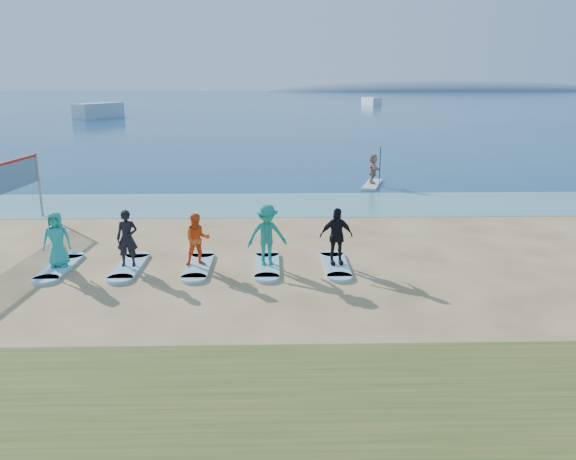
{
  "coord_description": "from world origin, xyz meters",
  "views": [
    {
      "loc": [
        -0.56,
        -13.49,
        5.21
      ],
      "look_at": [
        -0.16,
        2.0,
        1.1
      ],
      "focal_mm": 35.0,
      "sensor_mm": 36.0,
      "label": 1
    }
  ],
  "objects_px": {
    "student_3": "(267,235)",
    "paddleboard": "(372,184)",
    "boat_offshore_b": "(371,105)",
    "surfboard_0": "(60,267)",
    "student_0": "(57,239)",
    "surfboard_2": "(198,266)",
    "student_4": "(336,236)",
    "student_2": "(197,240)",
    "surfboard_1": "(129,267)",
    "student_1": "(127,238)",
    "surfboard_4": "(335,265)",
    "boat_offshore_a": "(99,118)",
    "surfboard_3": "(267,266)",
    "paddleboarder": "(373,169)"
  },
  "relations": [
    {
      "from": "boat_offshore_a",
      "to": "student_4",
      "type": "distance_m",
      "value": 74.64
    },
    {
      "from": "boat_offshore_b",
      "to": "surfboard_4",
      "type": "bearing_deg",
      "value": -114.01
    },
    {
      "from": "surfboard_1",
      "to": "surfboard_3",
      "type": "xyz_separation_m",
      "value": [
        3.97,
        0.0,
        0.0
      ]
    },
    {
      "from": "student_0",
      "to": "student_3",
      "type": "bearing_deg",
      "value": -6.39
    },
    {
      "from": "surfboard_1",
      "to": "surfboard_3",
      "type": "distance_m",
      "value": 3.97
    },
    {
      "from": "student_2",
      "to": "student_1",
      "type": "bearing_deg",
      "value": 166.51
    },
    {
      "from": "surfboard_2",
      "to": "student_1",
      "type": "bearing_deg",
      "value": 180.0
    },
    {
      "from": "surfboard_2",
      "to": "surfboard_3",
      "type": "relative_size",
      "value": 1.0
    },
    {
      "from": "surfboard_2",
      "to": "surfboard_3",
      "type": "distance_m",
      "value": 1.99
    },
    {
      "from": "student_2",
      "to": "student_3",
      "type": "distance_m",
      "value": 1.99
    },
    {
      "from": "student_2",
      "to": "surfboard_0",
      "type": "bearing_deg",
      "value": 166.51
    },
    {
      "from": "student_4",
      "to": "paddleboard",
      "type": "bearing_deg",
      "value": 67.42
    },
    {
      "from": "student_3",
      "to": "student_4",
      "type": "height_order",
      "value": "student_3"
    },
    {
      "from": "boat_offshore_a",
      "to": "student_2",
      "type": "height_order",
      "value": "student_2"
    },
    {
      "from": "boat_offshore_b",
      "to": "student_2",
      "type": "relative_size",
      "value": 4.44
    },
    {
      "from": "student_4",
      "to": "surfboard_4",
      "type": "bearing_deg",
      "value": 81.73
    },
    {
      "from": "surfboard_0",
      "to": "student_2",
      "type": "height_order",
      "value": "student_2"
    },
    {
      "from": "student_3",
      "to": "paddleboard",
      "type": "bearing_deg",
      "value": 54.79
    },
    {
      "from": "student_1",
      "to": "surfboard_2",
      "type": "distance_m",
      "value": 2.16
    },
    {
      "from": "student_4",
      "to": "boat_offshore_b",
      "type": "bearing_deg",
      "value": 71.57
    },
    {
      "from": "surfboard_1",
      "to": "boat_offshore_a",
      "type": "bearing_deg",
      "value": 107.19
    },
    {
      "from": "student_1",
      "to": "student_4",
      "type": "height_order",
      "value": "student_4"
    },
    {
      "from": "paddleboarder",
      "to": "surfboard_1",
      "type": "height_order",
      "value": "paddleboarder"
    },
    {
      "from": "boat_offshore_a",
      "to": "surfboard_2",
      "type": "xyz_separation_m",
      "value": [
        23.46,
        -69.41,
        0.04
      ]
    },
    {
      "from": "paddleboard",
      "to": "surfboard_3",
      "type": "height_order",
      "value": "paddleboard"
    },
    {
      "from": "student_0",
      "to": "boat_offshore_b",
      "type": "bearing_deg",
      "value": 69.64
    },
    {
      "from": "boat_offshore_b",
      "to": "student_1",
      "type": "height_order",
      "value": "student_1"
    },
    {
      "from": "student_3",
      "to": "student_4",
      "type": "relative_size",
      "value": 1.06
    },
    {
      "from": "surfboard_2",
      "to": "student_4",
      "type": "bearing_deg",
      "value": -0.0
    },
    {
      "from": "student_4",
      "to": "surfboard_2",
      "type": "bearing_deg",
      "value": 171.73
    },
    {
      "from": "paddleboard",
      "to": "student_3",
      "type": "relative_size",
      "value": 1.7
    },
    {
      "from": "paddleboard",
      "to": "boat_offshore_b",
      "type": "xyz_separation_m",
      "value": [
        17.09,
        100.91,
        -0.06
      ]
    },
    {
      "from": "boat_offshore_b",
      "to": "surfboard_4",
      "type": "relative_size",
      "value": 3.06
    },
    {
      "from": "surfboard_1",
      "to": "surfboard_3",
      "type": "bearing_deg",
      "value": 0.0
    },
    {
      "from": "surfboard_3",
      "to": "student_3",
      "type": "relative_size",
      "value": 1.25
    },
    {
      "from": "surfboard_0",
      "to": "surfboard_3",
      "type": "xyz_separation_m",
      "value": [
        5.96,
        0.0,
        0.0
      ]
    },
    {
      "from": "boat_offshore_b",
      "to": "student_3",
      "type": "bearing_deg",
      "value": -114.97
    },
    {
      "from": "boat_offshore_b",
      "to": "surfboard_0",
      "type": "xyz_separation_m",
      "value": [
        -28.35,
        -113.94,
        0.04
      ]
    },
    {
      "from": "boat_offshore_b",
      "to": "surfboard_2",
      "type": "distance_m",
      "value": 116.52
    },
    {
      "from": "surfboard_2",
      "to": "student_3",
      "type": "height_order",
      "value": "student_3"
    },
    {
      "from": "student_1",
      "to": "surfboard_4",
      "type": "xyz_separation_m",
      "value": [
        5.96,
        0.0,
        -0.86
      ]
    },
    {
      "from": "surfboard_2",
      "to": "paddleboard",
      "type": "bearing_deg",
      "value": 60.76
    },
    {
      "from": "student_0",
      "to": "surfboard_1",
      "type": "height_order",
      "value": "student_0"
    },
    {
      "from": "student_1",
      "to": "student_2",
      "type": "xyz_separation_m",
      "value": [
        1.99,
        0.0,
        -0.05
      ]
    },
    {
      "from": "student_0",
      "to": "student_3",
      "type": "distance_m",
      "value": 5.96
    },
    {
      "from": "boat_offshore_b",
      "to": "surfboard_2",
      "type": "relative_size",
      "value": 3.06
    },
    {
      "from": "boat_offshore_b",
      "to": "student_2",
      "type": "distance_m",
      "value": 116.52
    },
    {
      "from": "paddleboarder",
      "to": "boat_offshore_a",
      "type": "height_order",
      "value": "paddleboarder"
    },
    {
      "from": "surfboard_1",
      "to": "boat_offshore_b",
      "type": "bearing_deg",
      "value": 76.97
    },
    {
      "from": "boat_offshore_a",
      "to": "surfboard_1",
      "type": "xyz_separation_m",
      "value": [
        21.47,
        -69.41,
        0.04
      ]
    }
  ]
}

